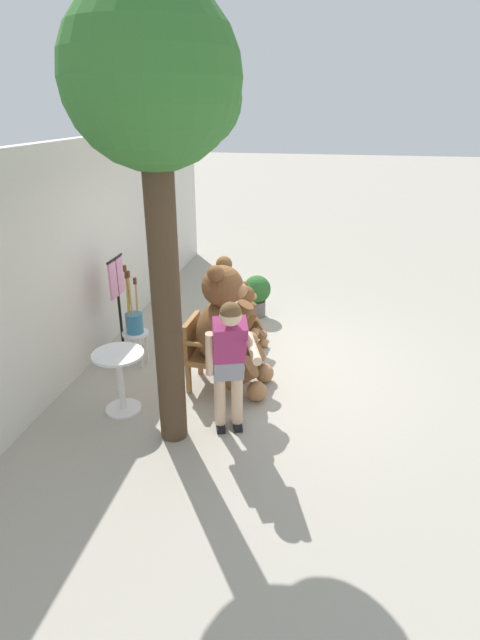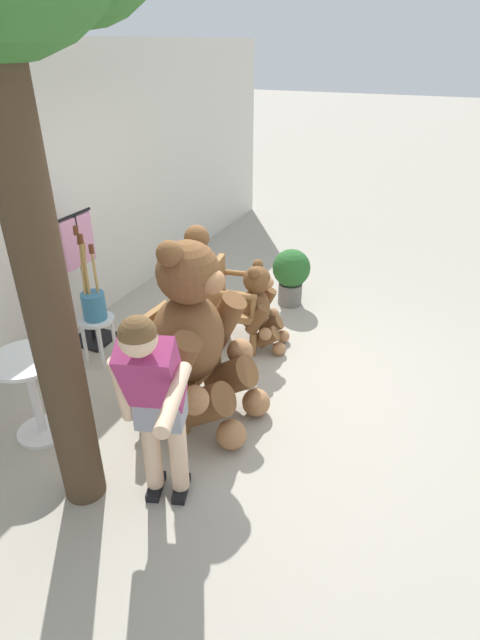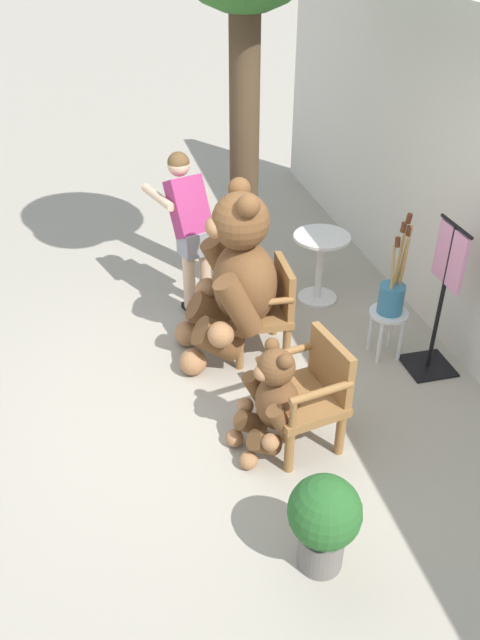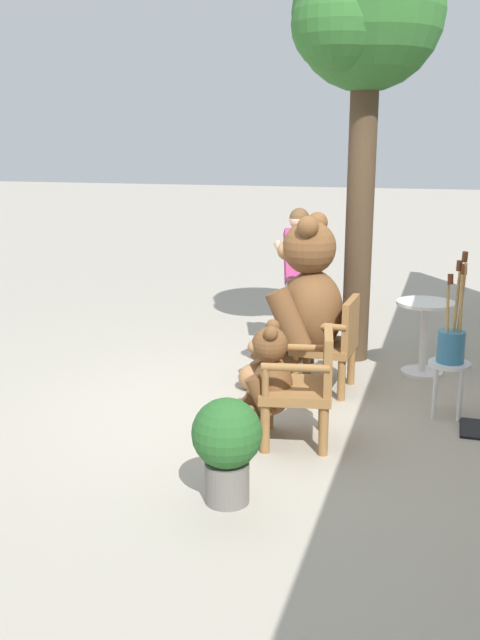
{
  "view_description": "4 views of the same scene",
  "coord_description": "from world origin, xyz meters",
  "px_view_note": "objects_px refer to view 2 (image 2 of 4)",
  "views": [
    {
      "loc": [
        -5.75,
        -0.74,
        3.18
      ],
      "look_at": [
        -0.25,
        0.31,
        0.74
      ],
      "focal_mm": 28.0,
      "sensor_mm": 36.0,
      "label": 1
    },
    {
      "loc": [
        -3.46,
        -1.26,
        2.75
      ],
      "look_at": [
        0.05,
        0.33,
        0.59
      ],
      "focal_mm": 28.0,
      "sensor_mm": 36.0,
      "label": 2
    },
    {
      "loc": [
        3.86,
        -0.65,
        3.36
      ],
      "look_at": [
        0.16,
        0.26,
        0.87
      ],
      "focal_mm": 35.0,
      "sensor_mm": 36.0,
      "label": 3
    },
    {
      "loc": [
        5.52,
        1.64,
        2.2
      ],
      "look_at": [
        0.38,
        0.11,
        0.85
      ],
      "focal_mm": 40.0,
      "sensor_mm": 36.0,
      "label": 4
    }
  ],
  "objects_px": {
    "round_side_table": "(33,387)",
    "person_visitor": "(154,395)",
    "brush_bucket": "(93,300)",
    "wooden_chair_right": "(232,301)",
    "clothing_display_stand": "(84,277)",
    "white_stool": "(97,328)",
    "potted_plant": "(291,273)",
    "teddy_bear_large": "(197,335)",
    "wooden_chair_left": "(170,361)",
    "teddy_bear_small": "(259,307)"
  },
  "relations": [
    {
      "from": "wooden_chair_left",
      "to": "round_side_table",
      "type": "distance_m",
      "value": 1.07
    },
    {
      "from": "teddy_bear_large",
      "to": "clothing_display_stand",
      "type": "distance_m",
      "value": 1.72
    },
    {
      "from": "brush_bucket",
      "to": "teddy_bear_large",
      "type": "bearing_deg",
      "value": -104.86
    },
    {
      "from": "brush_bucket",
      "to": "clothing_display_stand",
      "type": "distance_m",
      "value": 0.41
    },
    {
      "from": "teddy_bear_large",
      "to": "brush_bucket",
      "type": "height_order",
      "value": "teddy_bear_large"
    },
    {
      "from": "person_visitor",
      "to": "brush_bucket",
      "type": "distance_m",
      "value": 1.99
    },
    {
      "from": "round_side_table",
      "to": "clothing_display_stand",
      "type": "distance_m",
      "value": 1.47
    },
    {
      "from": "wooden_chair_right",
      "to": "white_stool",
      "type": "bearing_deg",
      "value": 129.76
    },
    {
      "from": "wooden_chair_left",
      "to": "wooden_chair_right",
      "type": "distance_m",
      "value": 1.19
    },
    {
      "from": "round_side_table",
      "to": "person_visitor",
      "type": "bearing_deg",
      "value": -98.68
    },
    {
      "from": "person_visitor",
      "to": "round_side_table",
      "type": "xyz_separation_m",
      "value": [
        0.19,
        1.27,
        -0.47
      ]
    },
    {
      "from": "wooden_chair_right",
      "to": "clothing_display_stand",
      "type": "xyz_separation_m",
      "value": [
        -0.59,
        1.34,
        0.26
      ]
    },
    {
      "from": "wooden_chair_left",
      "to": "round_side_table",
      "type": "xyz_separation_m",
      "value": [
        -0.73,
        0.78,
        -0.01
      ]
    },
    {
      "from": "brush_bucket",
      "to": "potted_plant",
      "type": "relative_size",
      "value": 1.33
    },
    {
      "from": "wooden_chair_left",
      "to": "round_side_table",
      "type": "height_order",
      "value": "wooden_chair_left"
    },
    {
      "from": "brush_bucket",
      "to": "round_side_table",
      "type": "height_order",
      "value": "brush_bucket"
    },
    {
      "from": "teddy_bear_large",
      "to": "clothing_display_stand",
      "type": "relative_size",
      "value": 1.17
    },
    {
      "from": "wooden_chair_right",
      "to": "teddy_bear_small",
      "type": "bearing_deg",
      "value": -85.98
    },
    {
      "from": "person_visitor",
      "to": "brush_bucket",
      "type": "xyz_separation_m",
      "value": [
        1.26,
        1.52,
        -0.27
      ]
    },
    {
      "from": "round_side_table",
      "to": "clothing_display_stand",
      "type": "height_order",
      "value": "clothing_display_stand"
    },
    {
      "from": "person_visitor",
      "to": "white_stool",
      "type": "height_order",
      "value": "person_visitor"
    },
    {
      "from": "white_stool",
      "to": "clothing_display_stand",
      "type": "height_order",
      "value": "clothing_display_stand"
    },
    {
      "from": "round_side_table",
      "to": "clothing_display_stand",
      "type": "bearing_deg",
      "value": 22.68
    },
    {
      "from": "teddy_bear_large",
      "to": "wooden_chair_left",
      "type": "bearing_deg",
      "value": 88.62
    },
    {
      "from": "wooden_chair_left",
      "to": "white_stool",
      "type": "relative_size",
      "value": 1.87
    },
    {
      "from": "teddy_bear_small",
      "to": "clothing_display_stand",
      "type": "relative_size",
      "value": 0.67
    },
    {
      "from": "teddy_bear_large",
      "to": "clothing_display_stand",
      "type": "bearing_deg",
      "value": 69.15
    },
    {
      "from": "wooden_chair_left",
      "to": "white_stool",
      "type": "distance_m",
      "value": 1.08
    },
    {
      "from": "person_visitor",
      "to": "teddy_bear_small",
      "type": "bearing_deg",
      "value": 5.33
    },
    {
      "from": "brush_bucket",
      "to": "wooden_chair_right",
      "type": "bearing_deg",
      "value": -50.37
    },
    {
      "from": "white_stool",
      "to": "potted_plant",
      "type": "bearing_deg",
      "value": -34.2
    },
    {
      "from": "person_visitor",
      "to": "white_stool",
      "type": "distance_m",
      "value": 2.05
    },
    {
      "from": "wooden_chair_right",
      "to": "potted_plant",
      "type": "distance_m",
      "value": 1.08
    },
    {
      "from": "clothing_display_stand",
      "to": "brush_bucket",
      "type": "bearing_deg",
      "value": -131.0
    },
    {
      "from": "white_stool",
      "to": "clothing_display_stand",
      "type": "xyz_separation_m",
      "value": [
        0.27,
        0.31,
        0.36
      ]
    },
    {
      "from": "brush_bucket",
      "to": "wooden_chair_left",
      "type": "bearing_deg",
      "value": -108.16
    },
    {
      "from": "teddy_bear_large",
      "to": "person_visitor",
      "type": "relative_size",
      "value": 1.03
    },
    {
      "from": "wooden_chair_left",
      "to": "wooden_chair_right",
      "type": "relative_size",
      "value": 1.0
    },
    {
      "from": "brush_bucket",
      "to": "clothing_display_stand",
      "type": "bearing_deg",
      "value": 49.0
    },
    {
      "from": "wooden_chair_right",
      "to": "round_side_table",
      "type": "distance_m",
      "value": 2.07
    },
    {
      "from": "wooden_chair_left",
      "to": "potted_plant",
      "type": "height_order",
      "value": "wooden_chair_left"
    },
    {
      "from": "teddy_bear_small",
      "to": "person_visitor",
      "type": "relative_size",
      "value": 0.59
    },
    {
      "from": "white_stool",
      "to": "potted_plant",
      "type": "relative_size",
      "value": 0.68
    },
    {
      "from": "teddy_bear_large",
      "to": "person_visitor",
      "type": "xyz_separation_m",
      "value": [
        -0.91,
        -0.22,
        0.14
      ]
    },
    {
      "from": "wooden_chair_left",
      "to": "brush_bucket",
      "type": "distance_m",
      "value": 1.1
    },
    {
      "from": "teddy_bear_small",
      "to": "clothing_display_stand",
      "type": "distance_m",
      "value": 1.76
    },
    {
      "from": "wooden_chair_right",
      "to": "teddy_bear_large",
      "type": "height_order",
      "value": "teddy_bear_large"
    },
    {
      "from": "teddy_bear_large",
      "to": "person_visitor",
      "type": "distance_m",
      "value": 0.95
    },
    {
      "from": "wooden_chair_right",
      "to": "person_visitor",
      "type": "distance_m",
      "value": 2.21
    },
    {
      "from": "teddy_bear_small",
      "to": "teddy_bear_large",
      "type": "bearing_deg",
      "value": 178.93
    }
  ]
}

